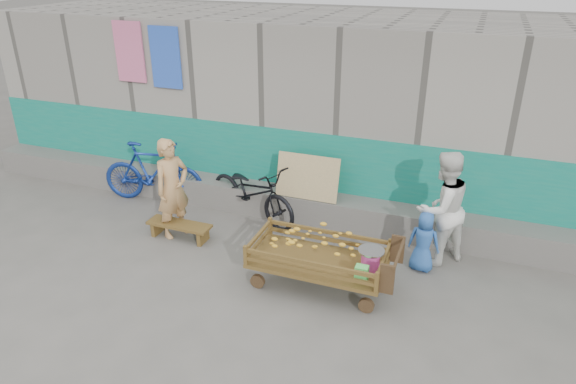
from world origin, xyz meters
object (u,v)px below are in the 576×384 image
at_px(child, 424,242).
at_px(banana_cart, 316,249).
at_px(vendor_man, 173,188).
at_px(bicycle_blue, 153,172).
at_px(bench, 180,227).
at_px(bicycle_dark, 252,192).
at_px(woman, 442,208).

bearing_deg(child, banana_cart, 41.56).
height_order(vendor_man, bicycle_blue, vendor_man).
distance_m(bench, vendor_man, 0.61).
distance_m(child, bicycle_blue, 4.68).
xyz_separation_m(bench, bicycle_dark, (0.78, 0.97, 0.29)).
bearing_deg(banana_cart, vendor_man, 167.50).
height_order(woman, bicycle_dark, woman).
xyz_separation_m(vendor_man, bicycle_blue, (-0.98, 0.88, -0.24)).
bearing_deg(bicycle_blue, bench, -142.09).
height_order(bench, child, child).
height_order(woman, bicycle_blue, woman).
relative_size(banana_cart, woman, 1.15).
relative_size(vendor_man, woman, 0.95).
relative_size(banana_cart, bench, 1.89).
height_order(bench, bicycle_blue, bicycle_blue).
xyz_separation_m(banana_cart, woman, (1.40, 1.19, 0.27)).
relative_size(bench, woman, 0.61).
bearing_deg(banana_cart, bicycle_dark, 137.15).
bearing_deg(banana_cart, bicycle_blue, 157.34).
xyz_separation_m(bench, bicycle_blue, (-1.09, 0.97, 0.35)).
height_order(vendor_man, child, vendor_man).
bearing_deg(banana_cart, child, 35.20).
bearing_deg(woman, bicycle_dark, -49.47).
height_order(bench, woman, woman).
height_order(banana_cart, child, child).
distance_m(banana_cart, bicycle_dark, 2.09).
xyz_separation_m(banana_cart, vendor_man, (-2.43, 0.54, 0.23)).
bearing_deg(bench, bicycle_dark, 51.30).
relative_size(woman, bicycle_blue, 0.91).
bearing_deg(bicycle_blue, banana_cart, -123.04).
xyz_separation_m(bench, child, (3.55, 0.43, 0.25)).
relative_size(bench, vendor_man, 0.64).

